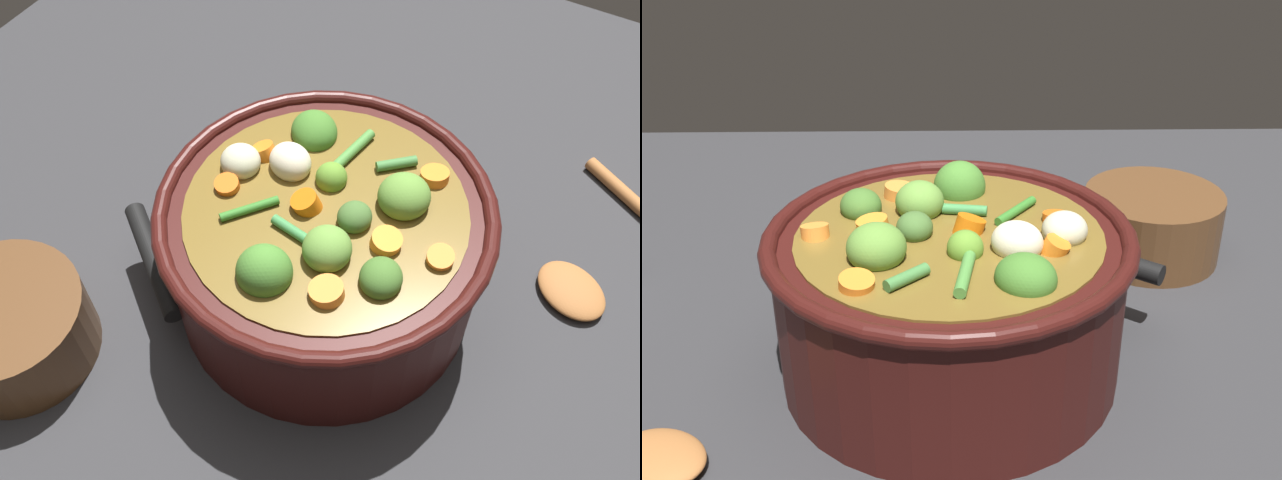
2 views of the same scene
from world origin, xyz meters
TOP-DOWN VIEW (x-y plane):
  - ground_plane at (0.00, 0.00)m, footprint 1.10×1.10m
  - cooking_pot at (-0.00, 0.00)m, footprint 0.28×0.28m
  - small_saucepan at (-0.18, 0.20)m, footprint 0.22×0.20m

SIDE VIEW (x-z plane):
  - ground_plane at x=0.00m, z-range 0.00..0.00m
  - small_saucepan at x=-0.18m, z-range 0.00..0.07m
  - cooking_pot at x=0.00m, z-range -0.01..0.14m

